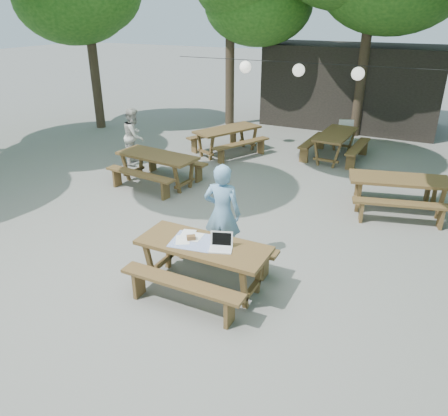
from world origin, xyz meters
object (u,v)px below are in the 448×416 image
plastic_chair (345,142)px  picnic_table_nw (158,169)px  second_person (134,136)px  main_picnic_table (204,264)px  woman (222,213)px

plastic_chair → picnic_table_nw: bearing=-150.0°
picnic_table_nw → second_person: (-1.47, 1.06, 0.38)m
picnic_table_nw → main_picnic_table: bearing=-41.2°
woman → plastic_chair: woman is taller
main_picnic_table → picnic_table_nw: same height
picnic_table_nw → woman: 3.91m
main_picnic_table → second_person: second_person is taller
main_picnic_table → woman: woman is taller
main_picnic_table → plastic_chair: 8.20m
picnic_table_nw → second_person: size_ratio=1.35×
plastic_chair → second_person: bearing=-166.8°
picnic_table_nw → woman: (2.99, -2.47, 0.47)m
picnic_table_nw → second_person: bearing=150.1°
second_person → plastic_chair: (4.98, 3.79, -0.51)m
picnic_table_nw → plastic_chair: bearing=60.0°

